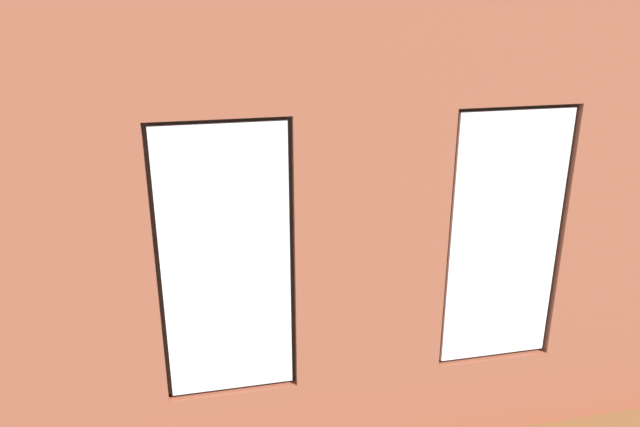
{
  "coord_description": "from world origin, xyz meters",
  "views": [
    {
      "loc": [
        1.16,
        6.06,
        3.36
      ],
      "look_at": [
        -0.07,
        0.4,
        1.19
      ],
      "focal_mm": 35.0,
      "sensor_mm": 36.0,
      "label": 1
    }
  ],
  "objects": [
    {
      "name": "cup_ceramic",
      "position": [
        -0.22,
        0.11,
        0.51
      ],
      "size": [
        0.09,
        0.09,
        0.1
      ],
      "primitive_type": "cylinder",
      "color": "#4C4C51",
      "rests_on": "coffee_table"
    },
    {
      "name": "candle_jar",
      "position": [
        -0.33,
        0.24,
        0.51
      ],
      "size": [
        0.08,
        0.08,
        0.11
      ],
      "primitive_type": "cylinder",
      "color": "#B7333D",
      "rests_on": "coffee_table"
    },
    {
      "name": "potted_plant_between_couches",
      "position": [
        -0.88,
        1.63,
        0.69
      ],
      "size": [
        0.67,
        0.67,
        1.03
      ],
      "color": "beige",
      "rests_on": "ground_plane"
    },
    {
      "name": "coffee_table",
      "position": [
        -0.22,
        0.11,
        0.41
      ],
      "size": [
        1.42,
        0.86,
        0.46
      ],
      "color": "tan",
      "rests_on": "ground_plane"
    },
    {
      "name": "ground_plane",
      "position": [
        0.0,
        0.0,
        -0.05
      ],
      "size": [
        6.71,
        5.42,
        0.1
      ],
      "primitive_type": "cube",
      "color": "brown"
    },
    {
      "name": "tv_flatscreen",
      "position": [
        2.7,
        0.51,
        0.82
      ],
      "size": [
        0.94,
        0.2,
        0.65
      ],
      "color": "black",
      "rests_on": "media_console"
    },
    {
      "name": "couch_left",
      "position": [
        -2.35,
        0.54,
        0.33
      ],
      "size": [
        1.02,
        1.97,
        0.8
      ],
      "rotation": [
        0.0,
        0.0,
        1.49
      ],
      "color": "black",
      "rests_on": "ground_plane"
    },
    {
      "name": "potted_plant_foreground_right",
      "position": [
        2.4,
        -1.66,
        0.47
      ],
      "size": [
        0.52,
        0.52,
        0.71
      ],
      "color": "#47423D",
      "rests_on": "ground_plane"
    },
    {
      "name": "remote_silver",
      "position": [
        -0.04,
        0.0,
        0.47
      ],
      "size": [
        0.18,
        0.11,
        0.02
      ],
      "primitive_type": "cube",
      "rotation": [
        0.0,
        0.0,
        4.32
      ],
      "color": "#B2B2B7",
      "rests_on": "coffee_table"
    },
    {
      "name": "potted_plant_near_tv",
      "position": [
        2.16,
        1.48,
        0.81
      ],
      "size": [
        1.0,
        1.08,
        1.43
      ],
      "color": "gray",
      "rests_on": "ground_plane"
    },
    {
      "name": "media_console",
      "position": [
        2.7,
        0.51,
        0.25
      ],
      "size": [
        1.01,
        0.42,
        0.49
      ],
      "primitive_type": "cube",
      "color": "black",
      "rests_on": "ground_plane"
    },
    {
      "name": "couch_by_window",
      "position": [
        0.53,
        1.68,
        0.33
      ],
      "size": [
        1.92,
        0.87,
        0.8
      ],
      "color": "black",
      "rests_on": "ground_plane"
    },
    {
      "name": "papasan_chair",
      "position": [
        1.2,
        -1.63,
        0.46
      ],
      "size": [
        1.18,
        1.18,
        0.72
      ],
      "color": "olive",
      "rests_on": "ground_plane"
    },
    {
      "name": "brick_wall_with_windows",
      "position": [
        0.0,
        2.33,
        1.69
      ],
      "size": [
        6.11,
        0.3,
        3.39
      ],
      "color": "#9E5138",
      "rests_on": "ground_plane"
    },
    {
      "name": "potted_plant_corner_far_left",
      "position": [
        -2.5,
        1.78,
        0.65
      ],
      "size": [
        0.69,
        0.72,
        1.33
      ],
      "color": "#9E5638",
      "rests_on": "ground_plane"
    }
  ]
}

